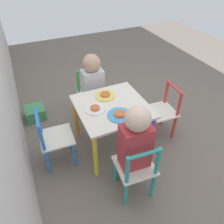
{
  "coord_description": "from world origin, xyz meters",
  "views": [
    {
      "loc": [
        -1.3,
        0.58,
        1.52
      ],
      "look_at": [
        0.0,
        0.0,
        0.39
      ],
      "focal_mm": 35.0,
      "sensor_mm": 36.0,
      "label": 1
    }
  ],
  "objects_px": {
    "chair_teal": "(136,169)",
    "chair_blue": "(54,139)",
    "child_right": "(93,83)",
    "plate_back": "(95,109)",
    "chair_green": "(92,95)",
    "chair_red": "(162,112)",
    "child_left": "(134,143)",
    "kids_table": "(112,112)",
    "storage_bin": "(35,113)",
    "plate_right": "(105,95)",
    "plate_left": "(120,115)"
  },
  "relations": [
    {
      "from": "plate_back",
      "to": "storage_bin",
      "type": "height_order",
      "value": "plate_back"
    },
    {
      "from": "kids_table",
      "to": "chair_green",
      "type": "distance_m",
      "value": 0.52
    },
    {
      "from": "chair_red",
      "to": "kids_table",
      "type": "bearing_deg",
      "value": -90.0
    },
    {
      "from": "plate_right",
      "to": "plate_back",
      "type": "distance_m",
      "value": 0.21
    },
    {
      "from": "kids_table",
      "to": "chair_green",
      "type": "height_order",
      "value": "chair_green"
    },
    {
      "from": "child_right",
      "to": "plate_back",
      "type": "bearing_deg",
      "value": -108.28
    },
    {
      "from": "chair_green",
      "to": "chair_red",
      "type": "xyz_separation_m",
      "value": [
        -0.54,
        -0.51,
        0.0
      ]
    },
    {
      "from": "child_left",
      "to": "plate_left",
      "type": "height_order",
      "value": "child_left"
    },
    {
      "from": "chair_teal",
      "to": "kids_table",
      "type": "bearing_deg",
      "value": -90.0
    },
    {
      "from": "plate_right",
      "to": "chair_teal",
      "type": "bearing_deg",
      "value": 176.48
    },
    {
      "from": "plate_left",
      "to": "child_left",
      "type": "bearing_deg",
      "value": 173.25
    },
    {
      "from": "chair_red",
      "to": "plate_right",
      "type": "distance_m",
      "value": 0.57
    },
    {
      "from": "chair_red",
      "to": "plate_right",
      "type": "relative_size",
      "value": 2.9
    },
    {
      "from": "chair_teal",
      "to": "plate_left",
      "type": "xyz_separation_m",
      "value": [
        0.36,
        -0.04,
        0.22
      ]
    },
    {
      "from": "chair_blue",
      "to": "storage_bin",
      "type": "xyz_separation_m",
      "value": [
        0.68,
        0.08,
        -0.19
      ]
    },
    {
      "from": "storage_bin",
      "to": "child_right",
      "type": "bearing_deg",
      "value": -114.66
    },
    {
      "from": "chair_teal",
      "to": "plate_back",
      "type": "height_order",
      "value": "chair_teal"
    },
    {
      "from": "chair_green",
      "to": "plate_left",
      "type": "xyz_separation_m",
      "value": [
        -0.65,
        -0.0,
        0.22
      ]
    },
    {
      "from": "chair_teal",
      "to": "chair_blue",
      "type": "relative_size",
      "value": 1.0
    },
    {
      "from": "chair_blue",
      "to": "plate_right",
      "type": "distance_m",
      "value": 0.56
    },
    {
      "from": "chair_green",
      "to": "child_left",
      "type": "xyz_separation_m",
      "value": [
        -0.94,
        0.03,
        0.21
      ]
    },
    {
      "from": "chair_teal",
      "to": "chair_red",
      "type": "height_order",
      "value": "same"
    },
    {
      "from": "kids_table",
      "to": "child_left",
      "type": "distance_m",
      "value": 0.45
    },
    {
      "from": "chair_green",
      "to": "child_left",
      "type": "height_order",
      "value": "child_left"
    },
    {
      "from": "child_right",
      "to": "chair_red",
      "type": "bearing_deg",
      "value": -43.78
    },
    {
      "from": "chair_green",
      "to": "plate_right",
      "type": "height_order",
      "value": "chair_green"
    },
    {
      "from": "plate_back",
      "to": "child_right",
      "type": "bearing_deg",
      "value": -17.74
    },
    {
      "from": "chair_green",
      "to": "plate_left",
      "type": "height_order",
      "value": "chair_green"
    },
    {
      "from": "plate_right",
      "to": "kids_table",
      "type": "bearing_deg",
      "value": 180.0
    },
    {
      "from": "chair_red",
      "to": "child_right",
      "type": "relative_size",
      "value": 0.72
    },
    {
      "from": "plate_left",
      "to": "storage_bin",
      "type": "height_order",
      "value": "plate_left"
    },
    {
      "from": "chair_blue",
      "to": "child_left",
      "type": "relative_size",
      "value": 0.67
    },
    {
      "from": "chair_red",
      "to": "storage_bin",
      "type": "distance_m",
      "value": 1.33
    },
    {
      "from": "kids_table",
      "to": "plate_right",
      "type": "relative_size",
      "value": 3.18
    },
    {
      "from": "plate_back",
      "to": "kids_table",
      "type": "bearing_deg",
      "value": -90.0
    },
    {
      "from": "chair_teal",
      "to": "child_left",
      "type": "height_order",
      "value": "child_left"
    },
    {
      "from": "chair_red",
      "to": "storage_bin",
      "type": "relative_size",
      "value": 2.58
    },
    {
      "from": "chair_blue",
      "to": "plate_back",
      "type": "bearing_deg",
      "value": -91.24
    },
    {
      "from": "chair_teal",
      "to": "chair_blue",
      "type": "distance_m",
      "value": 0.7
    },
    {
      "from": "chair_green",
      "to": "plate_left",
      "type": "distance_m",
      "value": 0.68
    },
    {
      "from": "plate_left",
      "to": "chair_green",
      "type": "bearing_deg",
      "value": 0.42
    },
    {
      "from": "child_left",
      "to": "storage_bin",
      "type": "distance_m",
      "value": 1.33
    },
    {
      "from": "plate_right",
      "to": "plate_left",
      "type": "height_order",
      "value": "same"
    },
    {
      "from": "chair_green",
      "to": "chair_blue",
      "type": "relative_size",
      "value": 1.0
    },
    {
      "from": "chair_red",
      "to": "plate_back",
      "type": "distance_m",
      "value": 0.68
    },
    {
      "from": "chair_blue",
      "to": "child_left",
      "type": "distance_m",
      "value": 0.69
    },
    {
      "from": "child_right",
      "to": "plate_back",
      "type": "xyz_separation_m",
      "value": [
        -0.44,
        0.14,
        0.04
      ]
    },
    {
      "from": "kids_table",
      "to": "plate_left",
      "type": "distance_m",
      "value": 0.17
    },
    {
      "from": "chair_green",
      "to": "plate_back",
      "type": "xyz_separation_m",
      "value": [
        -0.5,
        0.14,
        0.22
      ]
    },
    {
      "from": "chair_red",
      "to": "storage_bin",
      "type": "xyz_separation_m",
      "value": [
        0.74,
        1.08,
        -0.19
      ]
    }
  ]
}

